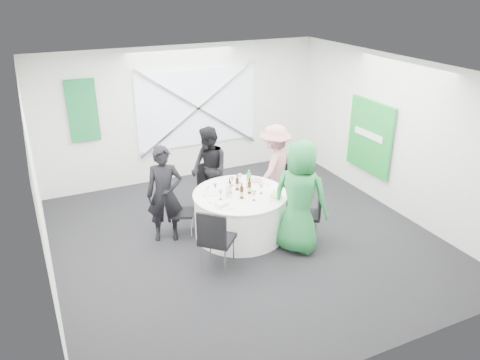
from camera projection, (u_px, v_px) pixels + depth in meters
name	position (u px, v px, depth m)	size (l,w,h in m)	color
floor	(245.00, 239.00, 7.83)	(6.00, 6.00, 0.00)	black
ceiling	(246.00, 70.00, 6.70)	(6.00, 6.00, 0.00)	silver
wall_back	(184.00, 114.00, 9.76)	(6.00, 6.00, 0.00)	silver
wall_front	(372.00, 258.00, 4.78)	(6.00, 6.00, 0.00)	silver
wall_left	(39.00, 197.00, 6.11)	(6.00, 6.00, 0.00)	silver
wall_right	(395.00, 136.00, 8.42)	(6.00, 6.00, 0.00)	silver
window_panel	(198.00, 108.00, 9.80)	(2.60, 0.03, 1.60)	silver
window_brace_a	(198.00, 108.00, 9.77)	(0.05, 0.05, 3.16)	silver
window_brace_b	(198.00, 108.00, 9.77)	(0.05, 0.05, 3.16)	silver
green_banner	(83.00, 111.00, 8.83)	(0.55, 0.04, 1.20)	#167233
green_sign	(370.00, 137.00, 8.98)	(0.05, 1.20, 1.40)	#1A9231
banquet_table	(240.00, 214.00, 7.85)	(1.56, 1.56, 0.76)	white
chair_back	(208.00, 182.00, 8.74)	(0.42, 0.43, 0.85)	black
chair_back_left	(177.00, 209.00, 7.78)	(0.51, 0.51, 0.85)	black
chair_back_right	(282.00, 184.00, 8.65)	(0.53, 0.53, 0.87)	black
chair_front_right	(312.00, 211.00, 7.65)	(0.56, 0.56, 0.89)	black
chair_front_left	(215.00, 236.00, 6.74)	(0.65, 0.66, 1.02)	black
person_man_back_left	(165.00, 194.00, 7.54)	(0.59, 0.39, 1.62)	black
person_man_back	(209.00, 169.00, 8.56)	(0.77, 0.42, 1.58)	black
person_woman_pink	(275.00, 167.00, 8.62)	(1.04, 0.48, 1.61)	tan
person_woman_green	(300.00, 197.00, 7.20)	(0.89, 0.58, 1.83)	#23813D
plate_back	(231.00, 181.00, 8.13)	(0.26, 0.26, 0.01)	white
plate_back_left	(210.00, 193.00, 7.68)	(0.26, 0.26, 0.01)	white
plate_back_right	(256.00, 181.00, 8.11)	(0.29, 0.29, 0.04)	white
plate_front_right	(276.00, 197.00, 7.55)	(0.30, 0.30, 0.04)	white
plate_front_left	(225.00, 206.00, 7.26)	(0.28, 0.28, 0.01)	white
napkin	(222.00, 204.00, 7.24)	(0.17, 0.12, 0.05)	white
beer_bottle_a	(230.00, 188.00, 7.64)	(0.06, 0.06, 0.27)	#391A0A
beer_bottle_b	(237.00, 184.00, 7.77)	(0.06, 0.06, 0.27)	#391A0A
beer_bottle_c	(249.00, 188.00, 7.65)	(0.06, 0.06, 0.26)	#391A0A
beer_bottle_d	(242.00, 193.00, 7.48)	(0.06, 0.06, 0.26)	#391A0A
green_water_bottle	(249.00, 181.00, 7.82)	(0.08, 0.08, 0.33)	green
clear_water_bottle	(228.00, 191.00, 7.52)	(0.08, 0.08, 0.28)	white
wine_glass_a	(221.00, 192.00, 7.44)	(0.07, 0.07, 0.17)	white
wine_glass_b	(261.00, 186.00, 7.65)	(0.07, 0.07, 0.17)	white
wine_glass_c	(215.00, 186.00, 7.66)	(0.07, 0.07, 0.17)	white
wine_glass_d	(254.00, 193.00, 7.40)	(0.07, 0.07, 0.17)	white
wine_glass_e	(240.00, 176.00, 8.03)	(0.07, 0.07, 0.17)	white
wine_glass_f	(232.00, 179.00, 7.93)	(0.07, 0.07, 0.17)	white
fork_a	(208.00, 188.00, 7.87)	(0.01, 0.15, 0.01)	silver
knife_a	(205.00, 195.00, 7.61)	(0.01, 0.15, 0.01)	silver
fork_b	(271.00, 201.00, 7.43)	(0.01, 0.15, 0.01)	silver
knife_b	(274.00, 191.00, 7.76)	(0.01, 0.15, 0.01)	silver
fork_c	(267.00, 185.00, 8.00)	(0.01, 0.15, 0.01)	silver
knife_c	(248.00, 180.00, 8.20)	(0.01, 0.15, 0.01)	silver
fork_d	(213.00, 204.00, 7.34)	(0.01, 0.15, 0.01)	silver
knife_d	(231.00, 209.00, 7.18)	(0.01, 0.15, 0.01)	silver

